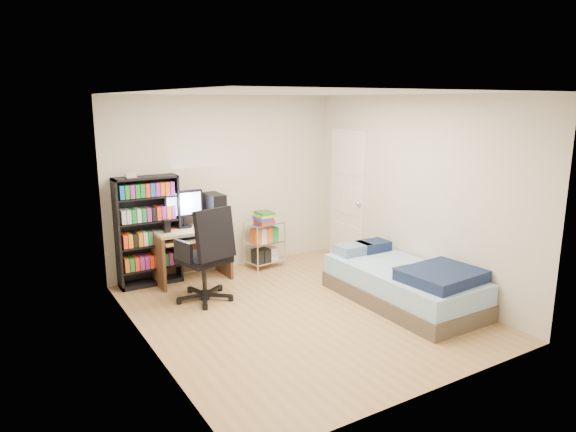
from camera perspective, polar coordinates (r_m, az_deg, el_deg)
room at (r=5.74m, az=1.35°, el=0.94°), size 3.58×4.08×2.58m
media_shelf at (r=7.02m, az=-15.29°, el=-1.51°), size 0.82×0.27×1.52m
computer_desk at (r=7.14m, az=-10.13°, el=-1.70°), size 0.98×0.57×1.24m
office_chair at (r=6.39m, az=-9.03°, el=-6.08°), size 0.86×0.86×1.19m
wire_cart at (r=7.55m, az=-2.65°, el=-1.68°), size 0.56×0.44×0.84m
bed at (r=6.44m, az=12.79°, el=-7.32°), size 1.00×1.99×0.57m
door at (r=7.85m, az=6.67°, el=2.18°), size 0.12×0.80×2.00m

